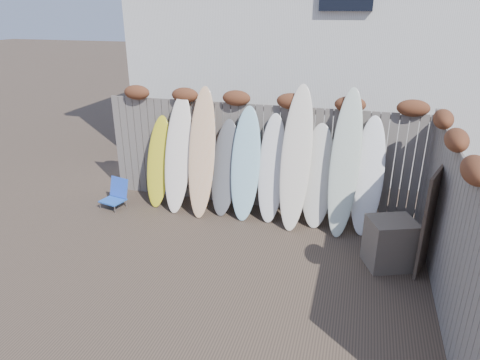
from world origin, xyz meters
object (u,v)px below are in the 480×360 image
(beach_chair, at_px, (116,194))
(lattice_panel, at_px, (431,218))
(wooden_crate, at_px, (390,243))
(surfboard_0, at_px, (159,162))

(beach_chair, relative_size, lattice_panel, 0.35)
(beach_chair, height_order, wooden_crate, wooden_crate)
(beach_chair, xyz_separation_m, surfboard_0, (0.76, 0.40, 0.60))
(surfboard_0, bearing_deg, wooden_crate, -12.58)
(wooden_crate, relative_size, lattice_panel, 0.49)
(wooden_crate, xyz_separation_m, surfboard_0, (-4.26, 1.11, 0.48))
(lattice_panel, bearing_deg, wooden_crate, -141.86)
(beach_chair, bearing_deg, surfboard_0, 27.93)
(wooden_crate, bearing_deg, surfboard_0, 165.39)
(wooden_crate, bearing_deg, lattice_panel, 18.91)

